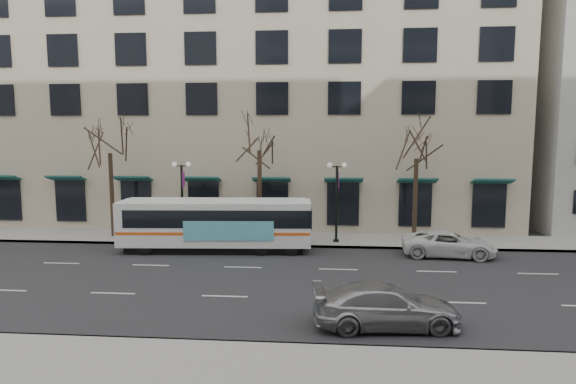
# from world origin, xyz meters

# --- Properties ---
(ground) EXTENTS (160.00, 160.00, 0.00)m
(ground) POSITION_xyz_m (0.00, 0.00, 0.00)
(ground) COLOR black
(ground) RESTS_ON ground
(sidewalk_far) EXTENTS (80.00, 4.00, 0.15)m
(sidewalk_far) POSITION_xyz_m (5.00, 9.00, 0.07)
(sidewalk_far) COLOR gray
(sidewalk_far) RESTS_ON ground
(building_hotel) EXTENTS (40.00, 20.00, 24.00)m
(building_hotel) POSITION_xyz_m (-2.00, 21.00, 12.00)
(building_hotel) COLOR tan
(building_hotel) RESTS_ON ground
(tree_far_left) EXTENTS (3.60, 3.60, 8.34)m
(tree_far_left) POSITION_xyz_m (-10.00, 8.80, 6.70)
(tree_far_left) COLOR black
(tree_far_left) RESTS_ON ground
(tree_far_mid) EXTENTS (3.60, 3.60, 8.55)m
(tree_far_mid) POSITION_xyz_m (0.00, 8.80, 6.91)
(tree_far_mid) COLOR black
(tree_far_mid) RESTS_ON ground
(tree_far_right) EXTENTS (3.60, 3.60, 8.06)m
(tree_far_right) POSITION_xyz_m (10.00, 8.80, 6.42)
(tree_far_right) COLOR black
(tree_far_right) RESTS_ON ground
(lamp_post_left) EXTENTS (1.22, 0.45, 5.21)m
(lamp_post_left) POSITION_xyz_m (-4.99, 8.20, 2.94)
(lamp_post_left) COLOR black
(lamp_post_left) RESTS_ON ground
(lamp_post_right) EXTENTS (1.22, 0.45, 5.21)m
(lamp_post_right) POSITION_xyz_m (5.01, 8.20, 2.94)
(lamp_post_right) COLOR black
(lamp_post_right) RESTS_ON ground
(city_bus) EXTENTS (11.55, 3.22, 3.10)m
(city_bus) POSITION_xyz_m (-2.18, 5.80, 1.69)
(city_bus) COLOR white
(city_bus) RESTS_ON ground
(silver_car) EXTENTS (5.48, 2.64, 1.54)m
(silver_car) POSITION_xyz_m (6.55, -5.07, 0.77)
(silver_car) COLOR #A0A2A8
(silver_car) RESTS_ON ground
(white_pickup) EXTENTS (5.44, 2.87, 1.46)m
(white_pickup) POSITION_xyz_m (11.38, 5.57, 0.73)
(white_pickup) COLOR silver
(white_pickup) RESTS_ON ground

